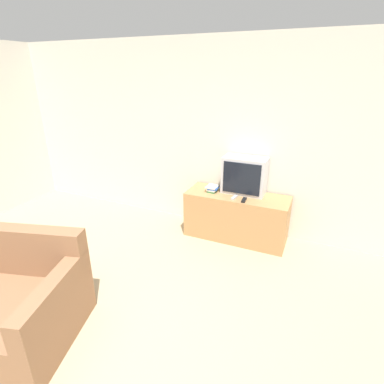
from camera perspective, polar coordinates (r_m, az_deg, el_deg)
wall_back at (r=4.33m, az=0.95°, el=10.55°), size 9.00×0.06×2.60m
tv_stand at (r=4.15m, az=8.44°, el=-4.59°), size 1.36×0.51×0.64m
television at (r=4.03m, az=9.94°, el=3.14°), size 0.57×0.30×0.49m
book_stack at (r=4.11m, az=4.04°, el=0.71°), size 0.17×0.22×0.07m
remote_on_stand at (r=3.91m, az=8.07°, el=-1.02°), size 0.06×0.15×0.02m
remote_secondary at (r=3.85m, az=9.88°, el=-1.50°), size 0.06×0.15×0.02m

